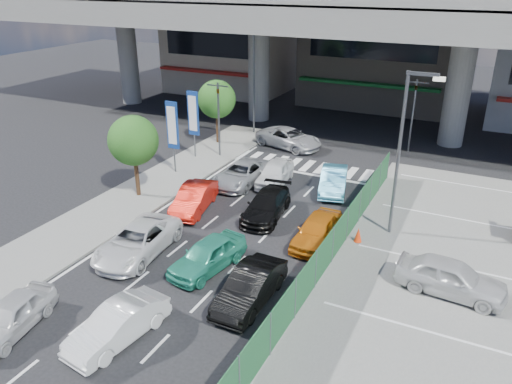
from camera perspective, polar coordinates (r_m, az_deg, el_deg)
The scene contains 29 objects.
ground at distance 23.11m, azimuth -5.68°, elevation -7.36°, with size 120.00×120.00×0.00m, color black.
parking_lot at distance 22.13m, azimuth 22.99°, elevation -10.86°, with size 12.00×28.00×0.06m, color slate.
sidewalk_left at distance 29.68m, azimuth -13.23°, elevation -0.40°, with size 4.00×30.00×0.12m, color slate.
fence_run at distance 21.51m, azimuth 7.89°, elevation -7.26°, with size 0.16×22.00×1.80m, color #1C522B, non-canonical shape.
expressway at distance 40.23m, azimuth 11.25°, elevation 18.92°, with size 64.00×14.00×10.75m.
building_west at distance 55.73m, azimuth -2.76°, elevation 18.23°, with size 12.00×10.90×13.00m.
building_center at distance 50.96m, azimuth 14.67°, elevation 18.14°, with size 14.00×10.90×15.00m.
traffic_light_left at distance 34.21m, azimuth -4.34°, elevation 10.27°, with size 1.60×1.24×5.20m.
traffic_light_right at distance 36.91m, azimuth 17.70°, elevation 10.24°, with size 1.60×1.24×5.20m.
street_lamp_right at distance 24.02m, azimuth 16.56°, elevation 5.50°, with size 1.65×0.22×8.00m.
street_lamp_left at distance 39.27m, azimuth -0.02°, elevation 13.35°, with size 1.65×0.22×8.00m.
signboard_near at distance 31.73m, azimuth -9.53°, elevation 7.29°, with size 0.80×0.14×4.70m.
signboard_far at distance 34.32m, azimuth -7.19°, elevation 8.70°, with size 0.80×0.14×4.70m.
tree_near at distance 28.51m, azimuth -13.85°, elevation 5.71°, with size 2.80×2.80×4.80m.
tree_far at distance 37.23m, azimuth -4.52°, elevation 10.51°, with size 2.80×2.80×4.80m.
van_white_back_left at distance 20.42m, azimuth -26.16°, elevation -12.57°, with size 1.50×3.73×1.27m, color silver.
hatch_white_back_mid at distance 18.65m, azimuth -15.52°, elevation -14.39°, with size 1.39×3.98×1.31m, color white.
sedan_white_mid_left at distance 23.48m, azimuth -13.38°, elevation -5.47°, with size 2.29×4.97×1.38m, color silver.
taxi_teal_mid at distance 21.88m, azimuth -5.55°, elevation -7.18°, with size 1.63×4.05×1.38m, color teal.
hatch_black_mid_right at distance 19.77m, azimuth -0.69°, elevation -10.81°, with size 1.46×4.19×1.38m, color black.
taxi_orange_left at distance 27.23m, azimuth -7.08°, elevation -0.72°, with size 1.46×4.19×1.38m, color red.
sedan_black_mid at distance 26.31m, azimuth 1.20°, elevation -1.54°, with size 1.82×4.47×1.30m, color black.
taxi_orange_right at distance 23.94m, azimuth 7.01°, elevation -4.35°, with size 1.63×4.05×1.38m, color orange.
wagon_silver_front_left at distance 30.46m, azimuth -1.63°, elevation 2.13°, with size 2.19×4.76×1.32m, color #929498.
sedan_white_front_mid at distance 30.50m, azimuth 2.18°, elevation 2.21°, with size 1.63×4.05×1.38m, color white.
kei_truck_front_right at distance 29.71m, azimuth 8.85°, elevation 1.32°, with size 1.46×4.19×1.38m, color #469CBE.
crossing_wagon_silver at distance 37.03m, azimuth 3.79°, elevation 6.15°, with size 2.33×5.05×1.40m, color #A3A3AA.
parked_sedan_white at distance 21.60m, azimuth 21.37°, elevation -9.06°, with size 1.73×4.29×1.46m, color silver.
traffic_cone at distance 24.42m, azimuth 11.60°, elevation -4.81°, with size 0.37×0.37×0.73m, color red.
Camera 1 is at (10.70, -16.65, 11.93)m, focal length 35.00 mm.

